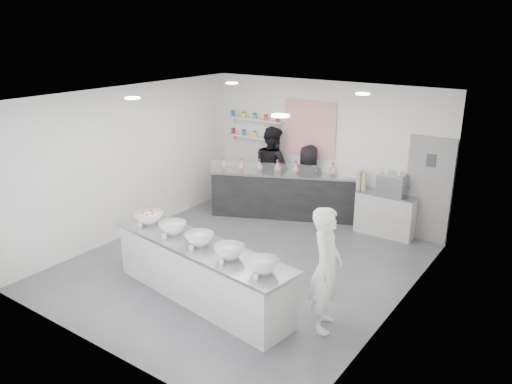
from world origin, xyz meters
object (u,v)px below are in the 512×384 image
prep_counter (201,272)px  espresso_machine (392,185)px  woman_prep (326,269)px  staff_right (308,182)px  staff_left (273,168)px  espresso_ledge (385,214)px  back_bar (286,195)px

prep_counter → espresso_machine: size_ratio=6.32×
woman_prep → espresso_machine: bearing=-14.9°
prep_counter → woman_prep: woman_prep is taller
staff_right → staff_left: bearing=-14.7°
espresso_machine → espresso_ledge: bearing=180.0°
espresso_ledge → staff_left: size_ratio=0.61×
staff_left → staff_right: 0.94m
espresso_machine → staff_right: bearing=-179.4°
prep_counter → espresso_ledge: (1.40, 4.04, -0.02)m
espresso_ledge → staff_left: staff_left is taller
prep_counter → espresso_ledge: bearing=78.7°
prep_counter → staff_right: 4.06m
prep_counter → back_bar: 3.85m
staff_left → back_bar: bearing=178.5°
espresso_ledge → staff_left: bearing=-179.6°
woman_prep → staff_right: 4.29m
espresso_ledge → staff_right: staff_right is taller
prep_counter → woman_prep: size_ratio=1.87×
staff_left → prep_counter: bearing=132.0°
espresso_ledge → espresso_machine: espresso_machine is taller
prep_counter → espresso_machine: 4.35m
espresso_ledge → espresso_machine: (0.09, 0.00, 0.65)m
prep_counter → back_bar: back_bar is taller
back_bar → staff_right: (0.40, 0.25, 0.31)m
espresso_machine → back_bar: bearing=-173.3°
prep_counter → staff_left: bearing=115.9°
back_bar → staff_right: 0.57m
espresso_machine → woman_prep: woman_prep is taller
prep_counter → staff_right: staff_right is taller
espresso_machine → prep_counter: bearing=-110.3°
back_bar → espresso_ledge: back_bar is taller
woman_prep → staff_left: 4.85m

